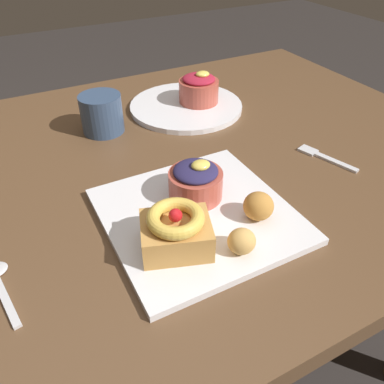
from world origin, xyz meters
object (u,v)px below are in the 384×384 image
(berry_ramekin, at_px, (196,181))
(fritter_front, at_px, (242,241))
(coffee_mug, at_px, (102,114))
(fritter_middle, at_px, (258,206))
(back_plate, at_px, (186,106))
(front_plate, at_px, (198,215))
(cake_slice, at_px, (175,231))
(fork, at_px, (323,157))
(back_ramekin, at_px, (199,89))

(berry_ramekin, xyz_separation_m, fritter_front, (-0.00, -0.14, -0.01))
(fritter_front, height_order, coffee_mug, coffee_mug)
(fritter_middle, xyz_separation_m, back_plate, (0.09, 0.43, -0.03))
(front_plate, bearing_deg, back_plate, 65.59)
(cake_slice, relative_size, berry_ramekin, 1.31)
(back_plate, bearing_deg, coffee_mug, -175.36)
(fork, bearing_deg, coffee_mug, 31.40)
(fritter_front, distance_m, back_plate, 0.50)
(cake_slice, xyz_separation_m, back_plate, (0.23, 0.43, -0.04))
(fritter_front, bearing_deg, front_plate, 97.96)
(front_plate, relative_size, fritter_front, 7.02)
(fritter_front, bearing_deg, back_ramekin, 68.24)
(fritter_middle, distance_m, back_ramekin, 0.44)
(fork, bearing_deg, front_plate, 81.06)
(cake_slice, height_order, fritter_front, cake_slice)
(back_ramekin, distance_m, coffee_mug, 0.25)
(berry_ramekin, bearing_deg, coffee_mug, 101.05)
(back_ramekin, xyz_separation_m, fork, (0.11, -0.33, -0.04))
(fritter_front, xyz_separation_m, fork, (0.29, 0.15, -0.03))
(berry_ramekin, bearing_deg, fork, 0.69)
(fritter_middle, relative_size, coffee_mug, 0.53)
(back_plate, bearing_deg, fritter_front, -108.07)
(fritter_front, relative_size, back_plate, 0.15)
(fritter_middle, bearing_deg, coffee_mug, 106.54)
(front_plate, height_order, fritter_middle, fritter_middle)
(front_plate, xyz_separation_m, fork, (0.31, 0.04, -0.00))
(berry_ramekin, relative_size, fritter_front, 2.20)
(front_plate, distance_m, fork, 0.31)
(back_plate, xyz_separation_m, coffee_mug, (-0.21, -0.02, 0.04))
(cake_slice, height_order, fritter_middle, cake_slice)
(back_ramekin, height_order, coffee_mug, back_ramekin)
(fritter_front, height_order, fritter_middle, fritter_middle)
(cake_slice, distance_m, fork, 0.39)
(front_plate, relative_size, coffee_mug, 3.18)
(cake_slice, relative_size, fritter_front, 2.89)
(cake_slice, bearing_deg, back_plate, 61.17)
(cake_slice, bearing_deg, coffee_mug, 87.10)
(front_plate, relative_size, fritter_middle, 6.04)
(berry_ramekin, relative_size, coffee_mug, 1.00)
(fork, bearing_deg, back_ramekin, 0.82)
(fritter_front, distance_m, fritter_middle, 0.08)
(back_plate, bearing_deg, fork, -67.18)
(cake_slice, bearing_deg, back_ramekin, 57.65)
(fritter_middle, distance_m, coffee_mug, 0.43)
(berry_ramekin, relative_size, fork, 0.72)
(cake_slice, relative_size, fritter_middle, 2.48)
(berry_ramekin, distance_m, fork, 0.29)
(fritter_front, relative_size, coffee_mug, 0.45)
(fritter_front, bearing_deg, cake_slice, 147.68)
(fritter_front, bearing_deg, fork, 26.43)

